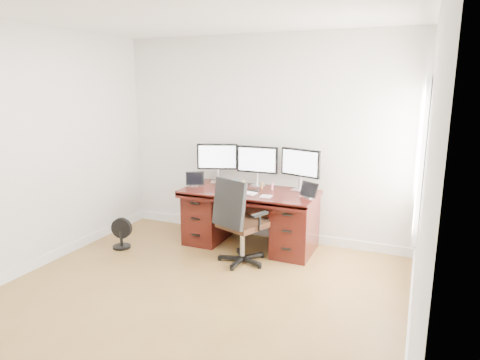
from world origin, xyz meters
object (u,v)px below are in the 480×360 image
at_px(desk, 250,216).
at_px(monitor_center, 257,161).
at_px(floor_fan, 121,234).
at_px(keyboard, 245,193).
at_px(office_chair, 240,236).

bearing_deg(desk, monitor_center, 89.99).
xyz_separation_m(desk, floor_fan, (-1.49, -0.73, -0.21)).
bearing_deg(keyboard, desk, 98.41).
height_order(office_chair, floor_fan, office_chair).
xyz_separation_m(desk, office_chair, (0.10, -0.57, -0.06)).
bearing_deg(office_chair, floor_fan, -153.21).
bearing_deg(floor_fan, keyboard, 8.42).
bearing_deg(office_chair, desk, 120.50).
xyz_separation_m(office_chair, keyboard, (-0.10, 0.39, 0.42)).
relative_size(desk, office_chair, 1.65).
height_order(desk, monitor_center, monitor_center).
bearing_deg(monitor_center, desk, -92.06).
bearing_deg(monitor_center, keyboard, -92.63).
height_order(office_chair, monitor_center, monitor_center).
distance_m(desk, office_chair, 0.58).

